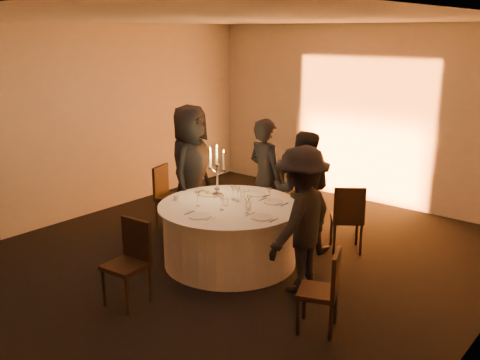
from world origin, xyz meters
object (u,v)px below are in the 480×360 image
Objects in this scene: guest_back_right at (303,191)px; guest_right at (301,220)px; guest_back_left at (265,178)px; guest_left at (191,171)px; chair_right at (325,287)px; banquet_table at (230,234)px; chair_left at (167,192)px; chair_front at (130,257)px; chair_back_right at (348,215)px; coffee_cup at (177,198)px; candelabra at (217,178)px; chair_back_left at (277,193)px.

guest_back_right is 1.20m from guest_right.
guest_left is at bearing 47.69° from guest_back_left.
guest_left reaches higher than chair_right.
guest_back_right is (0.46, 0.95, 0.43)m from banquet_table.
chair_left is at bearing -11.96° from guest_back_right.
guest_left is 2.26m from guest_right.
chair_left is 0.55× the size of guest_right.
chair_front reaches higher than chair_right.
chair_right is at bearing 17.21° from chair_front.
chair_left is at bearing 122.10° from chair_front.
chair_back_right is at bearing -158.94° from guest_back_left.
coffee_cup is at bearing -85.86° from guest_right.
guest_back_right is at bearing -92.67° from chair_left.
guest_left is 17.20× the size of coffee_cup.
banquet_table is at bearing 114.84° from guest_back_left.
banquet_table is 0.95× the size of guest_left.
candelabra reaches higher than chair_front.
guest_left is (-1.11, 0.43, 0.56)m from banquet_table.
coffee_cup is (-0.66, -0.29, 0.42)m from banquet_table.
chair_right is 3.12m from guest_left.
chair_left is 1.00× the size of chair_front.
coffee_cup is (-0.50, 1.18, 0.28)m from chair_front.
chair_back_right is 0.67m from guest_back_right.
guest_right is 15.26× the size of coffee_cup.
candelabra is (-1.39, -1.03, 0.49)m from chair_back_right.
banquet_table is 1.17m from guest_back_left.
guest_back_left is at bearing 78.90° from candelabra.
chair_right is 0.50× the size of guest_back_left.
guest_left is 0.75m from candelabra.
guest_right is at bearing 7.35° from coffee_cup.
chair_back_right is 1.80m from candelabra.
chair_back_left is 0.63× the size of guest_back_right.
candelabra is at bearing 152.25° from banquet_table.
guest_right is (2.72, -0.50, 0.32)m from chair_left.
guest_left is 1.66m from guest_back_right.
chair_right is 2.48m from coffee_cup.
chair_right is 2.40m from candelabra.
banquet_table is 1.77× the size of chair_back_left.
chair_right is at bearing 103.46° from guest_back_right.
chair_back_right is at bearing -179.34° from chair_right.
chair_right is at bearing -21.79° from candelabra.
chair_back_left is 0.79m from guest_back_right.
guest_back_left is at bearing -75.92° from guest_left.
chair_back_left is 2.79m from chair_right.
coffee_cup is (-0.45, -1.59, 0.22)m from chair_back_left.
coffee_cup is (0.45, -0.72, -0.15)m from guest_left.
coffee_cup is (-1.12, -1.24, -0.01)m from guest_back_right.
candelabra is at bearing -117.13° from chair_left.
candelabra reaches higher than coffee_cup.
chair_back_left is 1.47× the size of candelabra.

